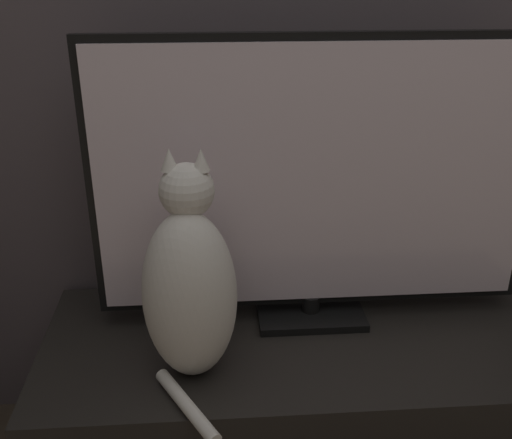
{
  "coord_description": "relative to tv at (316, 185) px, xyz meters",
  "views": [
    {
      "loc": [
        -0.21,
        -0.28,
        1.26
      ],
      "look_at": [
        -0.12,
        0.9,
        0.73
      ],
      "focal_mm": 42.0,
      "sensor_mm": 36.0,
      "label": 1
    }
  ],
  "objects": [
    {
      "name": "tv_stand",
      "position": [
        -0.03,
        -0.09,
        -0.56
      ],
      "size": [
        1.26,
        0.53,
        0.41
      ],
      "color": "black",
      "rests_on": "ground_plane"
    },
    {
      "name": "tv",
      "position": [
        0.0,
        0.0,
        0.0
      ],
      "size": [
        1.05,
        0.16,
        0.7
      ],
      "color": "black",
      "rests_on": "tv_stand"
    },
    {
      "name": "cat",
      "position": [
        -0.29,
        -0.19,
        -0.15
      ],
      "size": [
        0.21,
        0.34,
        0.51
      ],
      "rotation": [
        0.0,
        0.0,
        -0.08
      ],
      "color": "silver",
      "rests_on": "tv_stand"
    }
  ]
}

